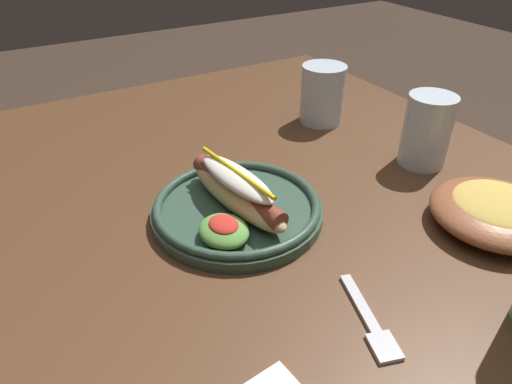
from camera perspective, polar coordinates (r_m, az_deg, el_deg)
dining_table at (r=0.70m, az=7.09°, el=-10.61°), size 1.28×0.88×0.74m
hot_dog_plate at (r=0.63m, az=-2.42°, el=-1.52°), size 0.24×0.24×0.08m
fork at (r=0.52m, az=13.97°, el=-15.37°), size 0.12×0.05×0.00m
water_cup at (r=0.79m, az=20.31°, el=7.11°), size 0.08×0.08×0.12m
extra_cup at (r=0.91m, az=8.21°, el=11.84°), size 0.08×0.08×0.11m
side_bowl at (r=0.69m, az=27.51°, el=-2.07°), size 0.17×0.17×0.05m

